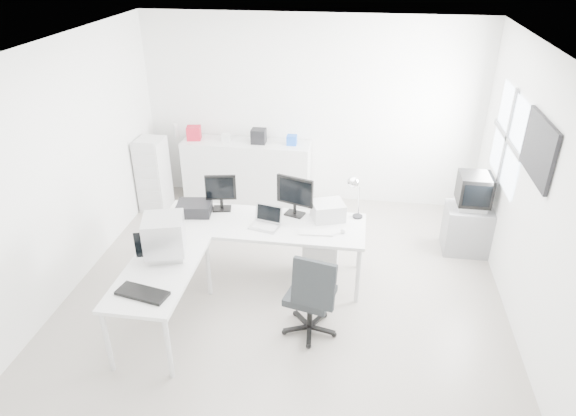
# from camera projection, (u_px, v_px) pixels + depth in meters

# --- Properties ---
(floor) EXTENTS (5.00, 5.00, 0.01)m
(floor) POSITION_uv_depth(u_px,v_px,m) (286.00, 290.00, 6.09)
(floor) COLOR beige
(floor) RESTS_ON ground
(ceiling) EXTENTS (5.00, 5.00, 0.01)m
(ceiling) POSITION_uv_depth(u_px,v_px,m) (285.00, 48.00, 4.77)
(ceiling) COLOR white
(ceiling) RESTS_ON back_wall
(back_wall) EXTENTS (5.00, 0.02, 2.80)m
(back_wall) POSITION_uv_depth(u_px,v_px,m) (311.00, 112.00, 7.61)
(back_wall) COLOR white
(back_wall) RESTS_ON floor
(left_wall) EXTENTS (0.02, 5.00, 2.80)m
(left_wall) POSITION_uv_depth(u_px,v_px,m) (65.00, 169.00, 5.75)
(left_wall) COLOR white
(left_wall) RESTS_ON floor
(right_wall) EXTENTS (0.02, 5.00, 2.80)m
(right_wall) POSITION_uv_depth(u_px,v_px,m) (533.00, 199.00, 5.10)
(right_wall) COLOR white
(right_wall) RESTS_ON floor
(window) EXTENTS (0.02, 1.20, 1.10)m
(window) POSITION_uv_depth(u_px,v_px,m) (508.00, 138.00, 6.06)
(window) COLOR white
(window) RESTS_ON right_wall
(wall_picture) EXTENTS (0.04, 0.90, 0.60)m
(wall_picture) POSITION_uv_depth(u_px,v_px,m) (539.00, 149.00, 4.96)
(wall_picture) COLOR black
(wall_picture) RESTS_ON right_wall
(main_desk) EXTENTS (2.40, 0.80, 0.75)m
(main_desk) POSITION_uv_depth(u_px,v_px,m) (263.00, 250.00, 6.18)
(main_desk) COLOR silver
(main_desk) RESTS_ON floor
(side_desk) EXTENTS (0.70, 1.40, 0.75)m
(side_desk) POSITION_uv_depth(u_px,v_px,m) (163.00, 300.00, 5.33)
(side_desk) COLOR silver
(side_desk) RESTS_ON floor
(drawer_pedestal) EXTENTS (0.40, 0.50, 0.60)m
(drawer_pedestal) POSITION_uv_depth(u_px,v_px,m) (321.00, 257.00, 6.17)
(drawer_pedestal) COLOR silver
(drawer_pedestal) RESTS_ON floor
(inkjet_printer) EXTENTS (0.44, 0.36, 0.14)m
(inkjet_printer) POSITION_uv_depth(u_px,v_px,m) (194.00, 208.00, 6.17)
(inkjet_printer) COLOR black
(inkjet_printer) RESTS_ON main_desk
(lcd_monitor_small) EXTENTS (0.40, 0.28, 0.46)m
(lcd_monitor_small) POSITION_uv_depth(u_px,v_px,m) (221.00, 192.00, 6.18)
(lcd_monitor_small) COLOR black
(lcd_monitor_small) RESTS_ON main_desk
(lcd_monitor_large) EXTENTS (0.50, 0.32, 0.48)m
(lcd_monitor_large) POSITION_uv_depth(u_px,v_px,m) (295.00, 197.00, 6.06)
(lcd_monitor_large) COLOR black
(lcd_monitor_large) RESTS_ON main_desk
(laptop) EXTENTS (0.44, 0.45, 0.24)m
(laptop) POSITION_uv_depth(u_px,v_px,m) (265.00, 218.00, 5.85)
(laptop) COLOR #B7B7BA
(laptop) RESTS_ON main_desk
(white_keyboard) EXTENTS (0.39, 0.15, 0.02)m
(white_keyboard) POSITION_uv_depth(u_px,v_px,m) (316.00, 233.00, 5.78)
(white_keyboard) COLOR silver
(white_keyboard) RESTS_ON main_desk
(white_mouse) EXTENTS (0.06, 0.06, 0.06)m
(white_mouse) POSITION_uv_depth(u_px,v_px,m) (343.00, 231.00, 5.78)
(white_mouse) COLOR silver
(white_mouse) RESTS_ON main_desk
(laser_printer) EXTENTS (0.45, 0.42, 0.21)m
(laser_printer) POSITION_uv_depth(u_px,v_px,m) (328.00, 210.00, 6.05)
(laser_printer) COLOR #BCBCBC
(laser_printer) RESTS_ON main_desk
(desk_lamp) EXTENTS (0.20, 0.20, 0.53)m
(desk_lamp) POSITION_uv_depth(u_px,v_px,m) (359.00, 197.00, 5.99)
(desk_lamp) COLOR silver
(desk_lamp) RESTS_ON main_desk
(crt_monitor) EXTENTS (0.55, 0.55, 0.51)m
(crt_monitor) POSITION_uv_depth(u_px,v_px,m) (164.00, 236.00, 5.25)
(crt_monitor) COLOR #B7B7BA
(crt_monitor) RESTS_ON side_desk
(black_keyboard) EXTENTS (0.52, 0.30, 0.03)m
(black_keyboard) POSITION_uv_depth(u_px,v_px,m) (142.00, 293.00, 4.80)
(black_keyboard) COLOR black
(black_keyboard) RESTS_ON side_desk
(office_chair) EXTENTS (0.71, 0.71, 1.02)m
(office_chair) POSITION_uv_depth(u_px,v_px,m) (310.00, 292.00, 5.23)
(office_chair) COLOR #25272A
(office_chair) RESTS_ON floor
(tv_cabinet) EXTENTS (0.58, 0.47, 0.63)m
(tv_cabinet) POSITION_uv_depth(u_px,v_px,m) (467.00, 229.00, 6.72)
(tv_cabinet) COLOR gray
(tv_cabinet) RESTS_ON floor
(crt_tv) EXTENTS (0.50, 0.48, 0.45)m
(crt_tv) POSITION_uv_depth(u_px,v_px,m) (474.00, 192.00, 6.47)
(crt_tv) COLOR black
(crt_tv) RESTS_ON tv_cabinet
(sideboard) EXTENTS (1.94, 0.48, 0.97)m
(sideboard) POSITION_uv_depth(u_px,v_px,m) (247.00, 172.00, 7.94)
(sideboard) COLOR silver
(sideboard) RESTS_ON floor
(clutter_box_a) EXTENTS (0.23, 0.21, 0.20)m
(clutter_box_a) POSITION_uv_depth(u_px,v_px,m) (194.00, 133.00, 7.76)
(clutter_box_a) COLOR #B0192C
(clutter_box_a) RESTS_ON sideboard
(clutter_box_b) EXTENTS (0.13, 0.11, 0.12)m
(clutter_box_b) POSITION_uv_depth(u_px,v_px,m) (226.00, 137.00, 7.72)
(clutter_box_b) COLOR silver
(clutter_box_b) RESTS_ON sideboard
(clutter_box_c) EXTENTS (0.21, 0.20, 0.21)m
(clutter_box_c) POSITION_uv_depth(u_px,v_px,m) (259.00, 136.00, 7.63)
(clutter_box_c) COLOR black
(clutter_box_c) RESTS_ON sideboard
(clutter_box_d) EXTENTS (0.15, 0.13, 0.15)m
(clutter_box_d) POSITION_uv_depth(u_px,v_px,m) (292.00, 140.00, 7.58)
(clutter_box_d) COLOR blue
(clutter_box_d) RESTS_ON sideboard
(clutter_bottle) EXTENTS (0.07, 0.07, 0.22)m
(clutter_bottle) POSITION_uv_depth(u_px,v_px,m) (176.00, 131.00, 7.83)
(clutter_bottle) COLOR silver
(clutter_bottle) RESTS_ON sideboard
(filing_cabinet) EXTENTS (0.38, 0.46, 1.10)m
(filing_cabinet) POSITION_uv_depth(u_px,v_px,m) (153.00, 175.00, 7.69)
(filing_cabinet) COLOR silver
(filing_cabinet) RESTS_ON floor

